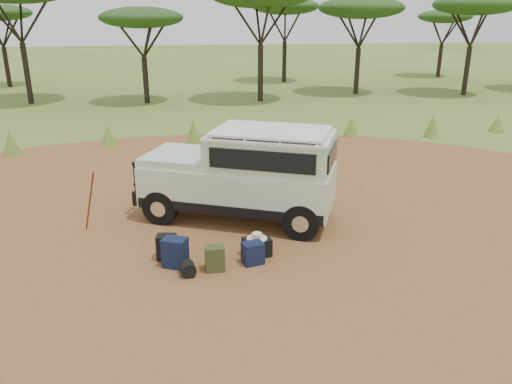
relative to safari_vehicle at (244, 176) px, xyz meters
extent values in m
plane|color=#546624|center=(-0.83, -1.69, -1.02)|extent=(140.00, 140.00, 0.00)
cylinder|color=brown|center=(-0.83, -1.69, -1.02)|extent=(23.00, 23.00, 0.01)
cone|color=#546624|center=(-6.83, 6.61, -0.60)|extent=(0.60, 0.60, 0.85)
cone|color=#546624|center=(-3.83, 7.51, -0.67)|extent=(0.60, 0.60, 0.70)
cone|color=#546624|center=(-0.83, 7.11, -0.57)|extent=(0.60, 0.60, 0.90)
cone|color=#546624|center=(2.17, 6.71, -0.62)|extent=(0.60, 0.60, 0.80)
cone|color=#546624|center=(5.17, 7.41, -0.65)|extent=(0.60, 0.60, 0.75)
cone|color=#546624|center=(8.17, 6.81, -0.60)|extent=(0.60, 0.60, 0.85)
cone|color=#546624|center=(11.17, 7.21, -0.67)|extent=(0.60, 0.60, 0.70)
cylinder|color=black|center=(-8.83, 17.31, 0.51)|extent=(0.28, 0.28, 3.06)
cylinder|color=black|center=(-2.83, 16.51, 0.15)|extent=(0.28, 0.28, 2.34)
ellipsoid|color=#163A15|center=(-2.83, 16.51, 3.24)|extent=(4.20, 4.20, 1.05)
cylinder|color=black|center=(3.17, 16.11, 0.44)|extent=(0.28, 0.28, 2.93)
cylinder|color=black|center=(9.17, 17.81, 0.28)|extent=(0.28, 0.28, 2.61)
ellipsoid|color=#163A15|center=(9.17, 17.81, 3.73)|extent=(4.80, 4.80, 1.20)
cylinder|color=black|center=(15.17, 16.31, 0.33)|extent=(0.28, 0.28, 2.70)
ellipsoid|color=#163A15|center=(15.17, 16.31, 3.90)|extent=(4.60, 4.60, 1.15)
cylinder|color=black|center=(-11.83, 24.31, 0.22)|extent=(0.28, 0.28, 2.48)
cylinder|color=black|center=(6.17, 23.81, 0.33)|extent=(0.28, 0.28, 2.70)
ellipsoid|color=#163A15|center=(6.17, 23.81, 3.90)|extent=(4.50, 4.50, 1.12)
cylinder|color=black|center=(18.17, 24.81, 0.15)|extent=(0.28, 0.28, 2.34)
ellipsoid|color=#163A15|center=(18.17, 24.81, 3.24)|extent=(3.80, 3.80, 0.95)
cube|color=#B5D0B2|center=(-0.13, 0.06, -0.19)|extent=(4.53, 3.31, 0.88)
cube|color=black|center=(-0.13, 0.06, -0.52)|extent=(4.46, 3.30, 0.22)
cube|color=#B5D0B2|center=(0.55, -0.25, 0.60)|extent=(3.05, 2.58, 0.70)
cube|color=silver|center=(0.55, -0.25, 0.98)|extent=(3.06, 2.61, 0.06)
cube|color=silver|center=(0.55, -0.25, 1.07)|extent=(2.83, 2.43, 0.05)
cube|color=#B5D0B2|center=(-1.33, 0.61, 0.35)|extent=(2.08, 2.11, 0.19)
cube|color=black|center=(-0.61, 0.28, 0.64)|extent=(0.73, 1.35, 0.49)
cube|color=black|center=(0.20, -1.02, 0.64)|extent=(2.02, 0.95, 0.42)
cube|color=black|center=(0.90, 0.51, 0.64)|extent=(2.02, 0.95, 0.42)
cube|color=black|center=(1.75, -0.80, 0.60)|extent=(0.61, 1.27, 0.38)
cube|color=black|center=(-2.09, 0.95, -0.46)|extent=(0.82, 1.59, 0.32)
cylinder|color=black|center=(-2.19, 1.00, 0.28)|extent=(0.56, 1.12, 0.07)
cylinder|color=black|center=(-2.19, 1.00, -0.21)|extent=(0.56, 1.12, 0.07)
cylinder|color=silver|center=(-2.31, 0.77, 0.09)|extent=(0.14, 0.21, 0.20)
cylinder|color=silver|center=(-2.10, 1.24, 0.09)|extent=(0.14, 0.21, 0.20)
cube|color=silver|center=(-2.15, 0.98, -0.35)|extent=(0.20, 0.37, 0.11)
cylinder|color=black|center=(-0.21, 0.99, 0.53)|extent=(0.10, 0.10, 0.77)
cylinder|color=black|center=(-1.88, 0.04, -0.63)|extent=(0.82, 0.56, 0.78)
cylinder|color=black|center=(-1.26, 1.40, -0.63)|extent=(0.82, 0.56, 0.78)
cylinder|color=black|center=(1.00, -1.28, -0.63)|extent=(0.82, 0.56, 0.78)
cylinder|color=black|center=(1.62, 0.08, -0.63)|extent=(0.82, 0.56, 0.78)
cylinder|color=maroon|center=(-3.33, -0.18, -0.33)|extent=(0.39, 0.40, 1.39)
cube|color=black|center=(-1.75, -1.73, -0.77)|extent=(0.40, 0.32, 0.50)
cube|color=#111F36|center=(-1.59, -2.06, -0.74)|extent=(0.52, 0.46, 0.57)
cube|color=#36411E|center=(-0.89, -2.33, -0.78)|extent=(0.35, 0.26, 0.48)
cube|color=#111F36|center=(-0.16, -2.18, -0.81)|extent=(0.44, 0.37, 0.43)
cube|color=black|center=(-0.03, -1.87, -0.84)|extent=(0.57, 0.46, 0.36)
cylinder|color=black|center=(-1.38, -2.44, -0.89)|extent=(0.31, 0.31, 0.27)
cylinder|color=beige|center=(-0.03, -1.87, -0.65)|extent=(0.40, 0.40, 0.02)
cylinder|color=beige|center=(-0.03, -1.87, -0.59)|extent=(0.20, 0.20, 0.10)
camera|label=1|loc=(-1.48, -10.47, 3.41)|focal=35.00mm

